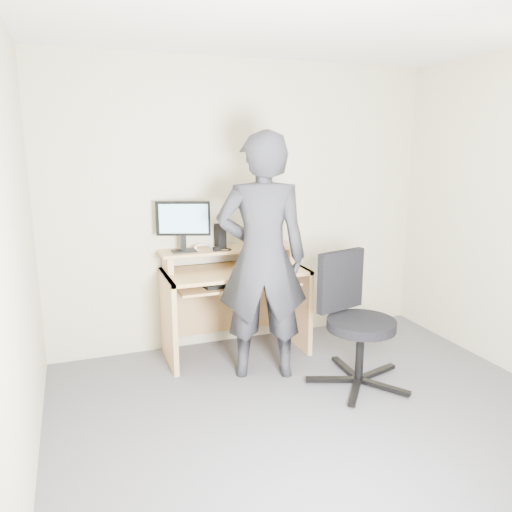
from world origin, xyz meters
TOP-DOWN VIEW (x-y plane):
  - ground at (0.00, 0.00)m, footprint 3.50×3.50m
  - back_wall at (0.00, 1.75)m, footprint 3.50×0.02m
  - ceiling at (0.00, 0.00)m, footprint 3.50×3.50m
  - desk at (-0.20, 1.53)m, footprint 1.20×0.60m
  - monitor at (-0.60, 1.57)m, footprint 0.43×0.18m
  - external_drive at (-0.27, 1.65)m, footprint 0.08×0.13m
  - travel_mug at (-0.03, 1.60)m, footprint 0.10×0.10m
  - smartphone at (0.19, 1.57)m, footprint 0.09×0.14m
  - charger at (-0.35, 1.50)m, footprint 0.05×0.05m
  - headphones at (-0.43, 1.63)m, footprint 0.17×0.17m
  - keyboard at (-0.27, 1.36)m, footprint 0.48×0.24m
  - mouse at (0.17, 1.35)m, footprint 0.11×0.09m
  - office_chair at (0.47, 0.63)m, footprint 0.78×0.75m
  - person at (-0.13, 0.99)m, footprint 0.79×0.63m

SIDE VIEW (x-z plane):
  - ground at x=0.00m, z-range 0.00..0.00m
  - office_chair at x=0.47m, z-range 0.05..1.02m
  - desk at x=-0.20m, z-range 0.09..1.00m
  - keyboard at x=-0.27m, z-range 0.65..0.68m
  - mouse at x=0.17m, z-range 0.75..0.79m
  - smartphone at x=0.19m, z-range 0.91..0.92m
  - headphones at x=-0.43m, z-range 0.89..0.95m
  - charger at x=-0.35m, z-range 0.91..0.94m
  - person at x=-0.13m, z-range 0.00..1.89m
  - travel_mug at x=-0.03m, z-range 0.91..1.08m
  - external_drive at x=-0.27m, z-range 0.91..1.11m
  - monitor at x=-0.60m, z-range 0.95..1.38m
  - back_wall at x=0.00m, z-range 0.00..2.50m
  - ceiling at x=0.00m, z-range 2.49..2.51m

